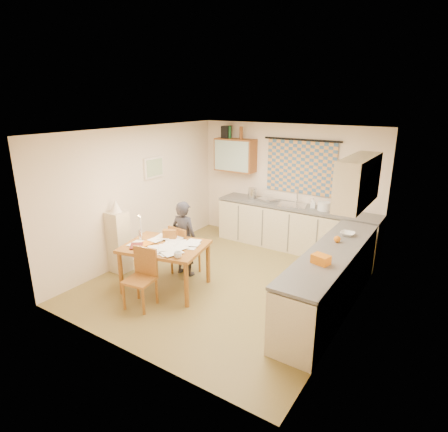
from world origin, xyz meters
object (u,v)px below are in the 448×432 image
Objects in this scene: person at (184,238)px; shelf_stand at (119,242)px; dining_table at (166,266)px; counter_back at (294,228)px; counter_right at (330,281)px; stove at (301,318)px; chair_far at (185,259)px.

shelf_stand is (-1.05, -0.54, -0.11)m from person.
counter_back is at bearing 55.32° from dining_table.
counter_right is at bearing -175.84° from person.
person is at bearing -118.25° from counter_back.
dining_table is at bearing 173.42° from stove.
dining_table is (-2.42, -0.82, -0.07)m from counter_right.
person is (-1.14, -2.13, 0.21)m from counter_back.
chair_far is (-0.08, 0.59, -0.10)m from dining_table.
person is at bearing 83.63° from dining_table.
counter_back is 2.43m from person.
shelf_stand reaches higher than stove.
stove is at bearing -65.72° from counter_back.
chair_far is at bearing 28.45° from shelf_stand.
dining_table is 1.61× the size of chair_far.
counter_back is 2.98× the size of shelf_stand.
dining_table is at bearing 94.97° from person.
counter_back is at bearing -113.23° from chair_far.
stove is 2.66m from chair_far.
dining_table is 1.13m from shelf_stand.
shelf_stand reaches higher than counter_right.
counter_right is 3.63m from shelf_stand.
shelf_stand is (-1.03, -0.56, 0.28)m from chair_far.
dining_table is at bearing 103.69° from chair_far.
chair_far is at bearing -48.17° from person.
counter_back is 2.48× the size of person.
counter_back is at bearing 50.58° from shelf_stand.
stove is at bearing 166.44° from chair_far.
chair_far is 1.21m from shelf_stand.
counter_right is 2.05× the size of dining_table.
shelf_stand is at bearing -167.42° from counter_right.
shelf_stand is at bearing -129.42° from counter_back.
counter_back is at bearing -119.83° from person.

